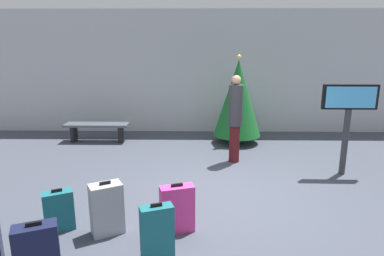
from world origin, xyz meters
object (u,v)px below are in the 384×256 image
at_px(waiting_bench, 97,128).
at_px(traveller_0, 235,116).
at_px(suitcase_1, 59,211).
at_px(holiday_tree, 238,98).
at_px(suitcase_2, 177,209).
at_px(flight_info_kiosk, 349,111).
at_px(suitcase_3, 157,233).
at_px(suitcase_0, 107,209).

distance_m(waiting_bench, traveller_0, 3.83).
distance_m(traveller_0, suitcase_1, 4.02).
distance_m(holiday_tree, waiting_bench, 3.75).
bearing_deg(traveller_0, suitcase_2, -110.49).
distance_m(flight_info_kiosk, traveller_0, 2.21).
relative_size(traveller_0, suitcase_3, 2.59).
relative_size(waiting_bench, traveller_0, 0.88).
height_order(flight_info_kiosk, suitcase_2, flight_info_kiosk).
xyz_separation_m(waiting_bench, traveller_0, (3.45, -1.52, 0.65)).
relative_size(flight_info_kiosk, suitcase_2, 2.52).
xyz_separation_m(traveller_0, suitcase_2, (-1.08, -2.88, -0.68)).
xyz_separation_m(flight_info_kiosk, waiting_bench, (-5.53, 2.21, -0.91)).
relative_size(flight_info_kiosk, traveller_0, 0.94).
relative_size(suitcase_0, suitcase_2, 1.07).
bearing_deg(suitcase_1, waiting_bench, 99.40).
xyz_separation_m(traveller_0, suitcase_1, (-2.72, -2.87, -0.73)).
xyz_separation_m(suitcase_0, suitcase_1, (-0.69, 0.07, -0.07)).
height_order(suitcase_1, suitcase_3, suitcase_3).
xyz_separation_m(waiting_bench, suitcase_2, (2.37, -4.40, -0.03)).
distance_m(suitcase_2, suitcase_3, 0.66).
bearing_deg(suitcase_1, holiday_tree, 55.83).
bearing_deg(holiday_tree, traveller_0, -98.36).
bearing_deg(suitcase_1, suitcase_3, -24.01).
bearing_deg(waiting_bench, flight_info_kiosk, -21.79).
xyz_separation_m(traveller_0, suitcase_3, (-1.28, -3.51, -0.67)).
height_order(flight_info_kiosk, suitcase_3, flight_info_kiosk).
bearing_deg(suitcase_3, holiday_tree, 73.27).
bearing_deg(suitcase_1, traveller_0, 46.51).
xyz_separation_m(holiday_tree, suitcase_3, (-1.49, -4.97, -0.83)).
bearing_deg(suitcase_0, suitcase_2, 3.47).
height_order(suitcase_1, suitcase_2, suitcase_2).
relative_size(flight_info_kiosk, suitcase_0, 2.37).
height_order(waiting_bench, suitcase_3, suitcase_3).
distance_m(suitcase_0, suitcase_1, 0.70).
distance_m(flight_info_kiosk, suitcase_2, 3.96).
height_order(suitcase_0, suitcase_1, suitcase_0).
distance_m(waiting_bench, suitcase_3, 5.48).
height_order(flight_info_kiosk, traveller_0, traveller_0).
distance_m(traveller_0, suitcase_0, 3.63).
bearing_deg(waiting_bench, traveller_0, -23.78).
distance_m(suitcase_1, suitcase_3, 1.58).
bearing_deg(holiday_tree, suitcase_1, -124.17).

